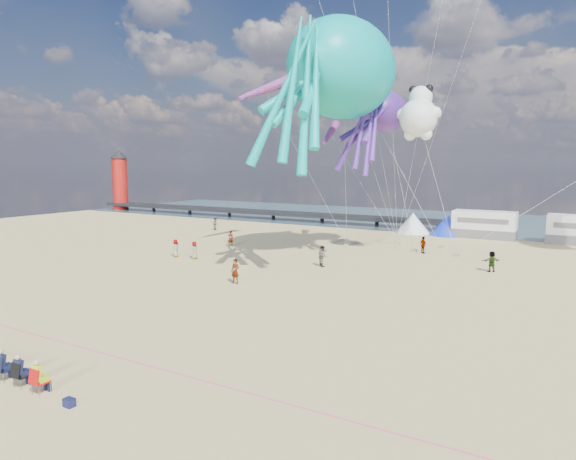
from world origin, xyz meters
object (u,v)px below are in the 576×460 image
at_px(beachgoer_4, 492,262).
at_px(windsock_mid, 366,105).
at_px(beachgoer_7, 215,224).
at_px(standing_person, 235,271).
at_px(sandbag_a, 347,244).
at_px(beachgoer_1, 322,256).
at_px(motorhome_0, 484,225).
at_px(kite_panda, 419,118).
at_px(spectator_row, 5,364).
at_px(windsock_right, 330,133).
at_px(windsock_left, 264,89).
at_px(lighthouse, 120,184).
at_px(beachgoer_6, 194,250).
at_px(kite_octopus_purple, 386,112).
at_px(sandbag_d, 441,247).
at_px(sandbag_c, 456,255).
at_px(kite_octopus_teal, 343,69).
at_px(cooler_navy, 69,403).
at_px(sandbag_b, 414,250).
at_px(beachgoer_5, 231,238).
at_px(beachgoer_0, 176,248).
at_px(tent_white, 413,223).
at_px(sandbag_e, 397,244).
at_px(tent_blue, 447,225).
at_px(beachgoer_3, 423,245).

relative_size(beachgoer_4, windsock_mid, 0.29).
bearing_deg(beachgoer_7, standing_person, 156.64).
xyz_separation_m(beachgoer_4, sandbag_a, (-14.62, 5.91, -0.69)).
bearing_deg(beachgoer_1, standing_person, 110.99).
bearing_deg(sandbag_a, motorhome_0, 48.76).
bearing_deg(kite_panda, spectator_row, -83.42).
bearing_deg(windsock_right, windsock_left, -132.08).
relative_size(lighthouse, beachgoer_1, 5.36).
bearing_deg(beachgoer_4, kite_panda, -53.47).
distance_m(windsock_mid, windsock_right, 4.48).
distance_m(beachgoer_1, beachgoer_6, 11.31).
bearing_deg(lighthouse, windsock_mid, -18.29).
bearing_deg(kite_octopus_purple, beachgoer_4, 2.41).
height_order(sandbag_d, windsock_mid, windsock_mid).
distance_m(beachgoer_1, sandbag_c, 12.95).
height_order(beachgoer_4, kite_octopus_teal, kite_octopus_teal).
height_order(cooler_navy, windsock_mid, windsock_mid).
bearing_deg(sandbag_b, beachgoer_6, -138.82).
distance_m(beachgoer_5, sandbag_b, 17.86).
bearing_deg(cooler_navy, sandbag_a, 98.98).
relative_size(kite_octopus_purple, windsock_left, 1.56).
relative_size(beachgoer_0, kite_octopus_purple, 0.16).
xyz_separation_m(spectator_row, kite_panda, (6.39, 31.85, 11.31)).
bearing_deg(standing_person, windsock_right, 92.90).
bearing_deg(tent_white, windsock_mid, -93.11).
bearing_deg(beachgoer_0, sandbag_e, -105.46).
xyz_separation_m(tent_blue, beachgoer_7, (-25.98, -9.59, -0.45)).
relative_size(tent_blue, beachgoer_4, 2.49).
xyz_separation_m(kite_octopus_teal, kite_panda, (5.00, 4.15, -3.71)).
relative_size(lighthouse, kite_octopus_teal, 0.62).
height_order(beachgoer_3, sandbag_e, beachgoer_3).
height_order(standing_person, sandbag_e, standing_person).
distance_m(motorhome_0, tent_white, 8.01).
xyz_separation_m(beachgoer_3, beachgoer_6, (-16.34, -12.75, -0.02)).
height_order(sandbag_a, sandbag_e, same).
distance_m(beachgoer_0, beachgoer_7, 18.34).
relative_size(cooler_navy, beachgoer_5, 0.24).
distance_m(tent_blue, beachgoer_7, 27.70).
height_order(spectator_row, cooler_navy, spectator_row).
relative_size(beachgoer_0, kite_octopus_teal, 0.11).
bearing_deg(kite_octopus_teal, beachgoer_4, 22.87).
bearing_deg(windsock_right, sandbag_c, -7.07).
bearing_deg(beachgoer_4, motorhome_0, -119.31).
distance_m(beachgoer_1, windsock_right, 14.56).
bearing_deg(windsock_right, standing_person, -94.08).
xyz_separation_m(sandbag_b, sandbag_d, (1.73, 3.24, 0.00)).
bearing_deg(lighthouse, spectator_row, -44.97).
distance_m(lighthouse, beachgoer_0, 50.43).
height_order(beachgoer_7, windsock_right, windsock_right).
bearing_deg(sandbag_e, beachgoer_6, -127.67).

